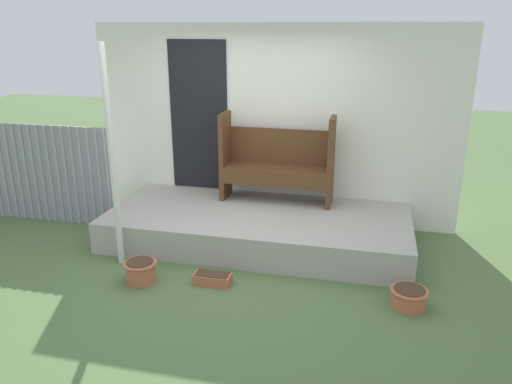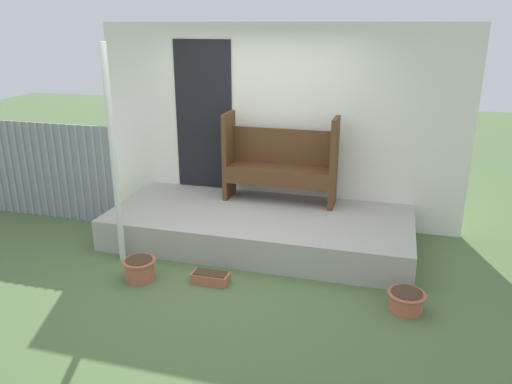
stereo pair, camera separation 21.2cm
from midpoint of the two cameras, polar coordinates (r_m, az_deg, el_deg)
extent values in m
plane|color=#516B3D|center=(5.61, -4.65, -8.75)|extent=(24.00, 24.00, 0.00)
cube|color=#A8A399|center=(6.18, -0.77, -4.05)|extent=(3.66, 1.61, 0.38)
cube|color=white|center=(6.63, 0.95, 7.58)|extent=(4.86, 0.06, 2.60)
cube|color=black|center=(6.86, -7.44, 8.56)|extent=(0.80, 0.02, 2.00)
cube|color=gray|center=(7.48, -25.41, 2.03)|extent=(2.55, 0.02, 1.33)
cylinder|color=#979CA5|center=(7.69, -27.63, 2.13)|extent=(0.04, 0.04, 1.33)
cylinder|color=#979CA5|center=(7.61, -26.94, 2.08)|extent=(0.04, 0.04, 1.33)
cylinder|color=#979CA5|center=(7.54, -26.23, 2.04)|extent=(0.04, 0.04, 1.33)
cylinder|color=#979CA5|center=(7.46, -25.50, 1.99)|extent=(0.04, 0.04, 1.33)
cylinder|color=#979CA5|center=(7.39, -24.77, 1.94)|extent=(0.04, 0.04, 1.33)
cylinder|color=#979CA5|center=(7.31, -24.01, 1.89)|extent=(0.04, 0.04, 1.33)
cylinder|color=#979CA5|center=(7.24, -23.24, 1.84)|extent=(0.04, 0.04, 1.33)
cylinder|color=#979CA5|center=(7.17, -22.46, 1.78)|extent=(0.04, 0.04, 1.33)
cylinder|color=#979CA5|center=(7.10, -21.66, 1.73)|extent=(0.04, 0.04, 1.33)
cylinder|color=#979CA5|center=(7.04, -20.85, 1.67)|extent=(0.04, 0.04, 1.33)
cylinder|color=#979CA5|center=(6.97, -20.02, 1.61)|extent=(0.04, 0.04, 1.33)
cylinder|color=#979CA5|center=(6.90, -19.17, 1.55)|extent=(0.04, 0.04, 1.33)
cylinder|color=#979CA5|center=(6.84, -18.31, 1.49)|extent=(0.04, 0.04, 1.33)
cylinder|color=#979CA5|center=(6.78, -17.43, 1.43)|extent=(0.04, 0.04, 1.33)
cylinder|color=silver|center=(5.56, -17.19, 3.54)|extent=(0.07, 0.07, 2.41)
cube|color=#54331C|center=(6.54, -4.47, 4.15)|extent=(0.06, 0.40, 1.13)
cube|color=#54331C|center=(6.26, 7.59, 3.38)|extent=(0.06, 0.40, 1.13)
cube|color=#54331C|center=(6.40, 1.42, 2.69)|extent=(1.31, 0.41, 0.04)
cube|color=#54331C|center=(6.25, 1.05, 1.33)|extent=(1.31, 0.04, 0.17)
cube|color=#54331C|center=(6.50, 1.78, 5.25)|extent=(1.31, 0.05, 0.46)
cylinder|color=#B26042|center=(5.45, -14.15, -8.84)|extent=(0.31, 0.31, 0.23)
torus|color=#B26042|center=(5.40, -14.24, -7.90)|extent=(0.35, 0.35, 0.02)
cylinder|color=#422D1E|center=(5.40, -14.25, -7.74)|extent=(0.28, 0.28, 0.01)
cylinder|color=#B26042|center=(5.05, 15.88, -11.60)|extent=(0.32, 0.32, 0.19)
torus|color=#B26042|center=(5.01, 15.97, -10.80)|extent=(0.36, 0.36, 0.02)
cylinder|color=#422D1E|center=(5.00, 15.98, -10.64)|extent=(0.29, 0.29, 0.01)
cube|color=#B26042|center=(5.31, -6.15, -9.84)|extent=(0.39, 0.18, 0.11)
cube|color=#422D1E|center=(5.28, -6.18, -9.29)|extent=(0.35, 0.15, 0.01)
camera|label=1|loc=(0.11, -91.11, -0.38)|focal=35.00mm
camera|label=2|loc=(0.11, 88.89, 0.38)|focal=35.00mm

